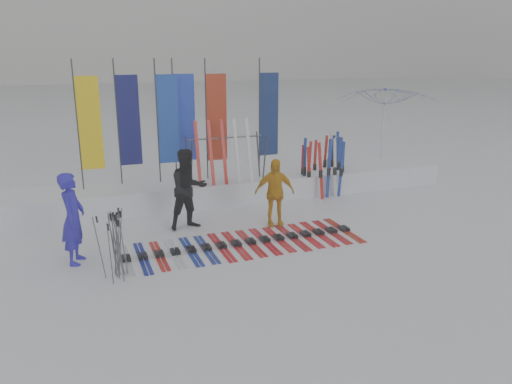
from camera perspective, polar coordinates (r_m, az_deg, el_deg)
name	(u,v)px	position (r m, az deg, el deg)	size (l,w,h in m)	color
ground	(275,264)	(9.76, 2.22, -8.18)	(120.00, 120.00, 0.00)	white
snow_bank	(211,189)	(13.77, -5.17, 0.29)	(14.00, 1.60, 0.60)	white
person_blue	(73,219)	(10.11, -20.19, -2.87)	(0.65, 0.43, 1.79)	#261FB4
person_black	(188,189)	(11.46, -7.74, 0.30)	(0.91, 0.71, 1.86)	black
person_yellow	(275,192)	(11.61, 2.13, -0.05)	(0.94, 0.39, 1.60)	#E29F0E
tent_canopy	(385,129)	(17.08, 14.54, 6.93)	(3.24, 3.30, 2.97)	white
ski_row	(243,243)	(10.67, -1.46, -5.83)	(5.05, 1.69, 0.07)	#BABDC1
pole_cluster	(116,245)	(9.35, -15.75, -5.87)	(0.56, 0.79, 1.25)	#595B60
feather_flags	(177,119)	(13.41, -8.97, 8.23)	(5.39, 0.28, 3.20)	#383A3F
ski_rack	(226,153)	(13.24, -3.42, 4.52)	(2.04, 0.80, 1.23)	#383A3F
upright_skis	(327,166)	(14.54, 8.08, 3.00)	(1.56, 1.18, 1.69)	red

